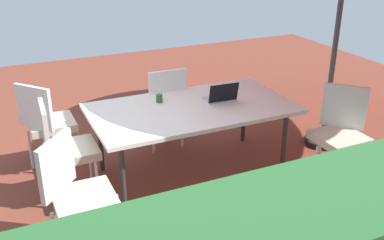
# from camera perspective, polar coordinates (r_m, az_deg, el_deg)

# --- Properties ---
(ground_plane) EXTENTS (10.00, 10.00, 0.02)m
(ground_plane) POSITION_cam_1_polar(r_m,az_deg,el_deg) (4.89, 0.00, -6.52)
(ground_plane) COLOR brown
(dining_table) EXTENTS (2.05, 1.12, 0.74)m
(dining_table) POSITION_cam_1_polar(r_m,az_deg,el_deg) (4.57, 0.00, 1.18)
(dining_table) COLOR white
(dining_table) RESTS_ON ground_plane
(chair_northeast) EXTENTS (0.59, 0.58, 0.98)m
(chair_northeast) POSITION_cam_1_polar(r_m,az_deg,el_deg) (3.61, -14.47, -8.76)
(chair_northeast) COLOR beige
(chair_northeast) RESTS_ON ground_plane
(chair_northwest) EXTENTS (0.59, 0.59, 0.98)m
(chair_northwest) POSITION_cam_1_polar(r_m,az_deg,el_deg) (4.72, 18.33, -1.24)
(chair_northwest) COLOR beige
(chair_northwest) RESTS_ON ground_plane
(chair_east) EXTENTS (0.47, 0.46, 0.98)m
(chair_east) POSITION_cam_1_polar(r_m,az_deg,el_deg) (4.33, -15.89, -3.20)
(chair_east) COLOR beige
(chair_east) RESTS_ON ground_plane
(chair_southeast) EXTENTS (0.58, 0.58, 0.98)m
(chair_southeast) POSITION_cam_1_polar(r_m,az_deg,el_deg) (4.94, -17.92, -0.08)
(chair_southeast) COLOR beige
(chair_southeast) RESTS_ON ground_plane
(chair_south) EXTENTS (0.46, 0.46, 0.98)m
(chair_south) POSITION_cam_1_polar(r_m,az_deg,el_deg) (5.20, -3.61, 2.23)
(chair_south) COLOR beige
(chair_south) RESTS_ON ground_plane
(laptop) EXTENTS (0.33, 0.26, 0.21)m
(laptop) POSITION_cam_1_polar(r_m,az_deg,el_deg) (4.70, 3.67, 2.96)
(laptop) COLOR #B7B7BC
(laptop) RESTS_ON dining_table
(cup) EXTENTS (0.07, 0.07, 0.08)m
(cup) POSITION_cam_1_polar(r_m,az_deg,el_deg) (4.67, -4.19, 2.76)
(cup) COLOR #286B33
(cup) RESTS_ON dining_table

